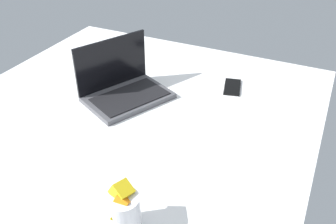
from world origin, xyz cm
name	(u,v)px	position (x,y,z in cm)	size (l,w,h in cm)	color
bed_mattress	(105,158)	(0.00, 0.00, 9.00)	(180.00, 140.00, 18.00)	white
laptop	(124,87)	(27.96, 8.06, 22.41)	(39.73, 35.11, 23.00)	#4C4C51
snack_cup	(123,211)	(-30.18, -27.02, 24.05)	(9.37, 9.00, 14.54)	silver
cell_phone	(232,87)	(54.52, -30.58, 18.40)	(6.80, 14.00, 0.80)	black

